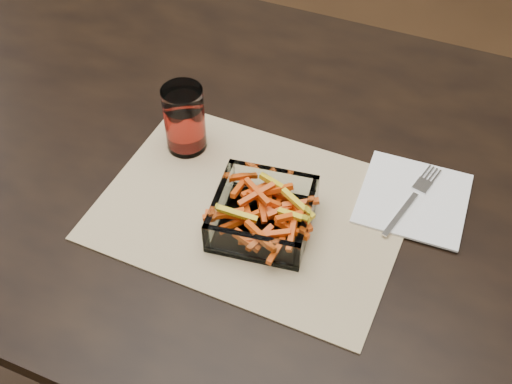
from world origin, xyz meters
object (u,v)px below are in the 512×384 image
dining_table (215,183)px  glass_bowl (263,215)px  tumbler (185,121)px  fork (413,198)px

dining_table → glass_bowl: (0.14, -0.12, 0.11)m
glass_bowl → tumbler: size_ratio=1.36×
fork → dining_table: bearing=-164.5°
glass_bowl → fork: 0.24m
dining_table → fork: 0.35m
glass_bowl → fork: (0.19, 0.14, -0.02)m
dining_table → fork: bearing=2.2°
glass_bowl → tumbler: bearing=148.9°
fork → glass_bowl: bearing=-131.5°
dining_table → glass_bowl: 0.22m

